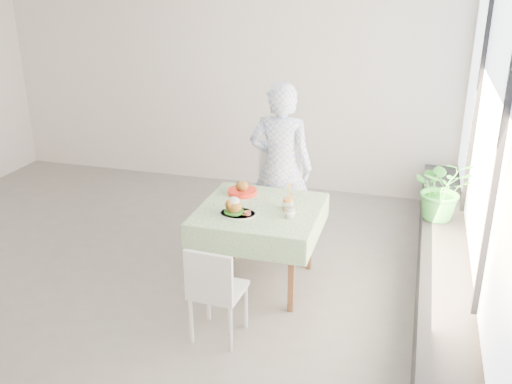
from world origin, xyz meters
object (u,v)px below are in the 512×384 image
(chair_far, at_px, (273,217))
(main_dish, at_px, (236,209))
(cafe_table, at_px, (260,237))
(diner, at_px, (281,168))
(juice_cup_orange, at_px, (288,203))
(potted_plant, at_px, (443,189))
(chair_near, at_px, (218,309))

(chair_far, relative_size, main_dish, 3.20)
(chair_far, bearing_deg, cafe_table, -84.15)
(chair_far, height_order, diner, diner)
(main_dish, bearing_deg, juice_cup_orange, 29.68)
(juice_cup_orange, relative_size, potted_plant, 0.48)
(diner, height_order, main_dish, diner)
(chair_near, bearing_deg, juice_cup_orange, 70.26)
(chair_near, height_order, juice_cup_orange, juice_cup_orange)
(potted_plant, bearing_deg, diner, -178.59)
(diner, relative_size, main_dish, 5.61)
(diner, bearing_deg, main_dish, 78.46)
(chair_far, xyz_separation_m, chair_near, (-0.00, -1.68, -0.06))
(chair_near, distance_m, main_dish, 0.88)
(juice_cup_orange, xyz_separation_m, potted_plant, (1.29, 0.75, -0.01))
(juice_cup_orange, bearing_deg, diner, 108.77)
(potted_plant, bearing_deg, chair_near, -134.30)
(diner, xyz_separation_m, potted_plant, (1.53, 0.04, -0.06))
(juice_cup_orange, distance_m, potted_plant, 1.49)
(chair_near, bearing_deg, diner, 86.99)
(chair_far, distance_m, juice_cup_orange, 0.97)
(juice_cup_orange, bearing_deg, main_dish, -150.32)
(chair_far, xyz_separation_m, diner, (0.08, -0.06, 0.56))
(chair_near, xyz_separation_m, potted_plant, (1.62, 1.66, 0.56))
(main_dish, bearing_deg, diner, 80.42)
(chair_far, relative_size, diner, 0.57)
(cafe_table, relative_size, main_dish, 3.38)
(chair_far, height_order, juice_cup_orange, juice_cup_orange)
(cafe_table, bearing_deg, juice_cup_orange, 6.70)
(juice_cup_orange, bearing_deg, cafe_table, -173.30)
(main_dish, bearing_deg, chair_near, -83.90)
(chair_near, height_order, main_dish, main_dish)
(main_dish, distance_m, potted_plant, 1.95)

